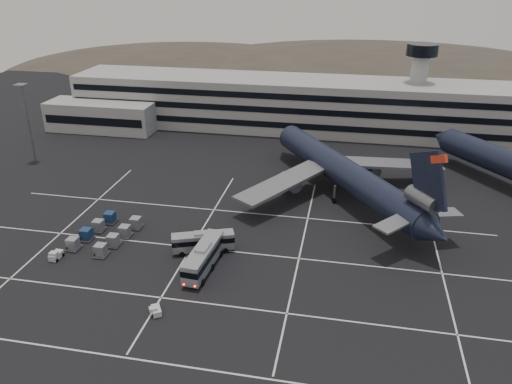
{
  "coord_description": "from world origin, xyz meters",
  "views": [
    {
      "loc": [
        18.41,
        -64.06,
        43.42
      ],
      "look_at": [
        2.41,
        16.98,
        5.0
      ],
      "focal_mm": 35.0,
      "sensor_mm": 36.0,
      "label": 1
    }
  ],
  "objects_px": {
    "uld_cluster": "(106,233)",
    "bus_far": "(203,241)",
    "trijet_main": "(346,173)",
    "bus_near": "(204,256)",
    "tug_a": "(56,255)"
  },
  "relations": [
    {
      "from": "bus_far",
      "to": "uld_cluster",
      "type": "distance_m",
      "value": 17.72
    },
    {
      "from": "trijet_main",
      "to": "bus_near",
      "type": "distance_m",
      "value": 36.61
    },
    {
      "from": "tug_a",
      "to": "uld_cluster",
      "type": "bearing_deg",
      "value": 59.85
    },
    {
      "from": "trijet_main",
      "to": "uld_cluster",
      "type": "bearing_deg",
      "value": 177.73
    },
    {
      "from": "bus_near",
      "to": "bus_far",
      "type": "relative_size",
      "value": 1.16
    },
    {
      "from": "trijet_main",
      "to": "tug_a",
      "type": "height_order",
      "value": "trijet_main"
    },
    {
      "from": "tug_a",
      "to": "uld_cluster",
      "type": "height_order",
      "value": "uld_cluster"
    },
    {
      "from": "bus_far",
      "to": "tug_a",
      "type": "height_order",
      "value": "bus_far"
    },
    {
      "from": "trijet_main",
      "to": "bus_far",
      "type": "height_order",
      "value": "trijet_main"
    },
    {
      "from": "bus_far",
      "to": "tug_a",
      "type": "relative_size",
      "value": 4.2
    },
    {
      "from": "tug_a",
      "to": "bus_near",
      "type": "bearing_deg",
      "value": 6.23
    },
    {
      "from": "tug_a",
      "to": "uld_cluster",
      "type": "distance_m",
      "value": 9.1
    },
    {
      "from": "uld_cluster",
      "to": "bus_far",
      "type": "bearing_deg",
      "value": -2.74
    },
    {
      "from": "trijet_main",
      "to": "bus_far",
      "type": "xyz_separation_m",
      "value": [
        -21.87,
        -25.36,
        -3.29
      ]
    },
    {
      "from": "trijet_main",
      "to": "tug_a",
      "type": "bearing_deg",
      "value": -178.05
    }
  ]
}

